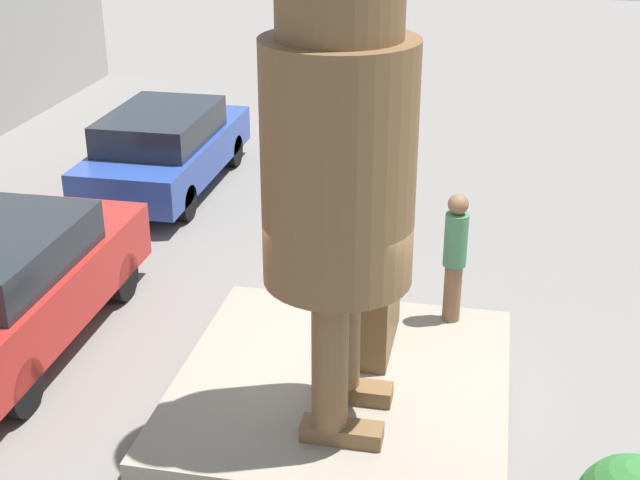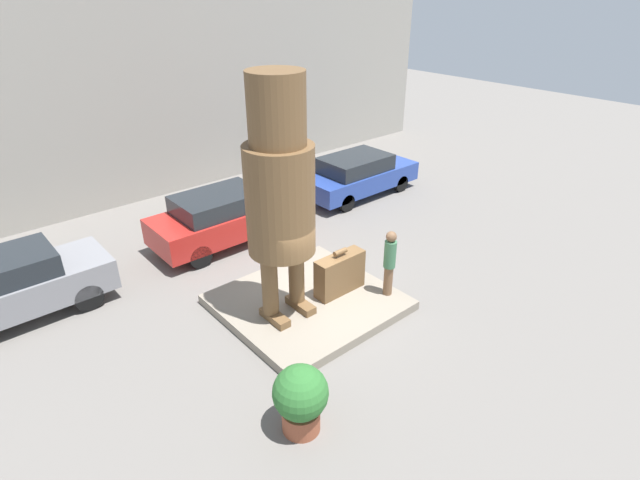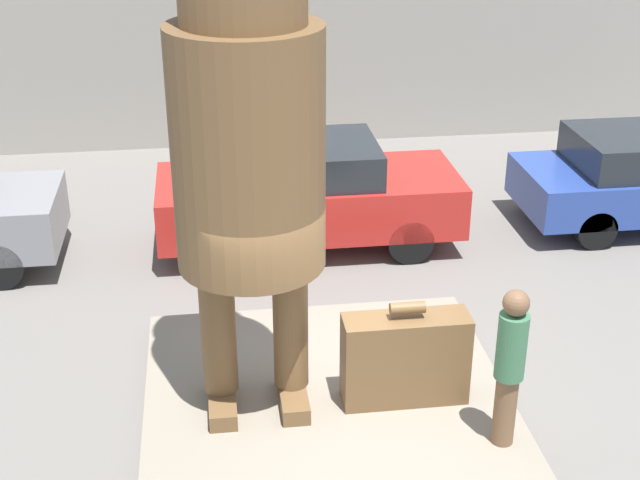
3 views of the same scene
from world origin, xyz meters
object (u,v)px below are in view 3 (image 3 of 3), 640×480
object	(u,v)px
parked_car_red	(305,192)
statue_figure	(247,115)
giant_suitcase	(405,358)
tourist	(510,362)

from	to	relation	value
parked_car_red	statue_figure	bearing A→B (deg)	-103.56
giant_suitcase	tourist	distance (m)	1.27
parked_car_red	giant_suitcase	bearing A→B (deg)	-83.20
statue_figure	parked_car_red	bearing A→B (deg)	76.44
statue_figure	giant_suitcase	world-z (taller)	statue_figure
giant_suitcase	parked_car_red	xyz separation A→B (m)	(-0.54, 4.50, 0.13)
statue_figure	tourist	xyz separation A→B (m)	(2.40, -1.05, -2.25)
giant_suitcase	tourist	bearing A→B (deg)	-46.15
tourist	giant_suitcase	bearing A→B (deg)	133.85
statue_figure	tourist	world-z (taller)	statue_figure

